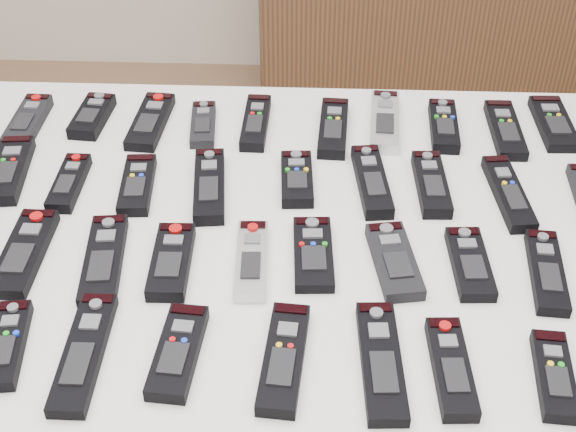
{
  "coord_description": "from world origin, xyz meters",
  "views": [
    {
      "loc": [
        0.04,
        -0.94,
        1.63
      ],
      "look_at": [
        -0.0,
        0.06,
        0.8
      ],
      "focal_mm": 50.0,
      "sensor_mm": 36.0,
      "label": 1
    }
  ],
  "objects_px": {
    "remote_13": "(209,186)",
    "remote_22": "(171,261)",
    "table": "(288,252)",
    "remote_7": "(444,126)",
    "remote_10": "(9,170)",
    "remote_26": "(470,263)",
    "remote_8": "(505,130)",
    "remote_32": "(178,352)",
    "remote_15": "(372,181)",
    "remote_4": "(256,123)",
    "remote_0": "(28,121)",
    "remote_11": "(69,183)",
    "remote_23": "(251,260)",
    "remote_2": "(150,121)",
    "remote_6": "(385,122)",
    "remote_25": "(394,261)",
    "remote_21": "(104,259)",
    "remote_34": "(381,361)",
    "remote_27": "(547,272)",
    "remote_14": "(297,179)",
    "remote_17": "(508,193)",
    "remote_1": "(92,116)",
    "remote_3": "(203,124)",
    "remote_9": "(554,124)",
    "remote_30": "(7,344)",
    "remote_35": "(451,368)",
    "remote_31": "(84,352)",
    "remote_24": "(313,254)",
    "remote_16": "(431,184)",
    "remote_33": "(284,358)",
    "remote_36": "(554,375)",
    "remote_20": "(24,252)",
    "remote_5": "(333,128)",
    "remote_12": "(137,185)"
  },
  "relations": [
    {
      "from": "remote_13",
      "to": "remote_22",
      "type": "height_order",
      "value": "same"
    },
    {
      "from": "table",
      "to": "remote_7",
      "type": "distance_m",
      "value": 0.41
    },
    {
      "from": "table",
      "to": "remote_13",
      "type": "relative_size",
      "value": 6.6
    },
    {
      "from": "remote_10",
      "to": "remote_26",
      "type": "bearing_deg",
      "value": -20.61
    },
    {
      "from": "remote_8",
      "to": "remote_32",
      "type": "height_order",
      "value": "remote_32"
    },
    {
      "from": "remote_15",
      "to": "remote_22",
      "type": "height_order",
      "value": "same"
    },
    {
      "from": "remote_10",
      "to": "remote_4",
      "type": "bearing_deg",
      "value": 16.36
    },
    {
      "from": "remote_7",
      "to": "remote_22",
      "type": "xyz_separation_m",
      "value": [
        -0.46,
        -0.4,
        0.0
      ]
    },
    {
      "from": "table",
      "to": "remote_0",
      "type": "bearing_deg",
      "value": 151.77
    },
    {
      "from": "remote_11",
      "to": "remote_4",
      "type": "bearing_deg",
      "value": 33.95
    },
    {
      "from": "remote_23",
      "to": "remote_15",
      "type": "bearing_deg",
      "value": 44.93
    },
    {
      "from": "remote_8",
      "to": "remote_2",
      "type": "bearing_deg",
      "value": 179.25
    },
    {
      "from": "remote_6",
      "to": "remote_26",
      "type": "bearing_deg",
      "value": -70.75
    },
    {
      "from": "table",
      "to": "remote_25",
      "type": "height_order",
      "value": "remote_25"
    },
    {
      "from": "remote_21",
      "to": "remote_23",
      "type": "height_order",
      "value": "same"
    },
    {
      "from": "remote_32",
      "to": "remote_34",
      "type": "height_order",
      "value": "remote_32"
    },
    {
      "from": "remote_0",
      "to": "remote_4",
      "type": "height_order",
      "value": "remote_0"
    },
    {
      "from": "remote_8",
      "to": "remote_4",
      "type": "bearing_deg",
      "value": 178.81
    },
    {
      "from": "remote_27",
      "to": "remote_32",
      "type": "height_order",
      "value": "remote_32"
    },
    {
      "from": "remote_13",
      "to": "remote_14",
      "type": "height_order",
      "value": "remote_13"
    },
    {
      "from": "remote_17",
      "to": "remote_6",
      "type": "bearing_deg",
      "value": 127.14
    },
    {
      "from": "remote_1",
      "to": "remote_10",
      "type": "bearing_deg",
      "value": -115.52
    },
    {
      "from": "remote_1",
      "to": "remote_11",
      "type": "bearing_deg",
      "value": -82.68
    },
    {
      "from": "remote_1",
      "to": "remote_34",
      "type": "distance_m",
      "value": 0.79
    },
    {
      "from": "remote_3",
      "to": "remote_10",
      "type": "distance_m",
      "value": 0.36
    },
    {
      "from": "remote_17",
      "to": "remote_9",
      "type": "bearing_deg",
      "value": 54.93
    },
    {
      "from": "remote_30",
      "to": "remote_35",
      "type": "bearing_deg",
      "value": -8.75
    },
    {
      "from": "remote_11",
      "to": "remote_22",
      "type": "relative_size",
      "value": 0.94
    },
    {
      "from": "remote_14",
      "to": "remote_31",
      "type": "height_order",
      "value": "remote_14"
    },
    {
      "from": "remote_2",
      "to": "remote_24",
      "type": "height_order",
      "value": "same"
    },
    {
      "from": "remote_26",
      "to": "remote_16",
      "type": "bearing_deg",
      "value": 98.7
    },
    {
      "from": "remote_33",
      "to": "table",
      "type": "bearing_deg",
      "value": 96.0
    },
    {
      "from": "remote_27",
      "to": "remote_13",
      "type": "bearing_deg",
      "value": 165.12
    },
    {
      "from": "remote_22",
      "to": "remote_36",
      "type": "distance_m",
      "value": 0.58
    },
    {
      "from": "remote_2",
      "to": "remote_17",
      "type": "distance_m",
      "value": 0.68
    },
    {
      "from": "table",
      "to": "remote_30",
      "type": "xyz_separation_m",
      "value": [
        -0.38,
        -0.28,
        0.07
      ]
    },
    {
      "from": "remote_11",
      "to": "remote_20",
      "type": "bearing_deg",
      "value": -97.1
    },
    {
      "from": "remote_1",
      "to": "remote_21",
      "type": "bearing_deg",
      "value": -69.53
    },
    {
      "from": "remote_6",
      "to": "remote_13",
      "type": "xyz_separation_m",
      "value": [
        -0.31,
        -0.22,
        0.0
      ]
    },
    {
      "from": "remote_11",
      "to": "remote_25",
      "type": "relative_size",
      "value": 0.92
    },
    {
      "from": "remote_5",
      "to": "remote_9",
      "type": "height_order",
      "value": "remote_5"
    },
    {
      "from": "remote_6",
      "to": "remote_17",
      "type": "relative_size",
      "value": 0.99
    },
    {
      "from": "remote_13",
      "to": "remote_17",
      "type": "bearing_deg",
      "value": -5.65
    },
    {
      "from": "remote_10",
      "to": "remote_8",
      "type": "bearing_deg",
      "value": 4.85
    },
    {
      "from": "remote_30",
      "to": "remote_8",
      "type": "bearing_deg",
      "value": 28.98
    },
    {
      "from": "table",
      "to": "remote_23",
      "type": "xyz_separation_m",
      "value": [
        -0.05,
        -0.1,
        0.07
      ]
    },
    {
      "from": "remote_6",
      "to": "remote_10",
      "type": "bearing_deg",
      "value": -161.18
    },
    {
      "from": "remote_6",
      "to": "remote_14",
      "type": "bearing_deg",
      "value": -127.31
    },
    {
      "from": "remote_12",
      "to": "remote_33",
      "type": "xyz_separation_m",
      "value": [
        0.27,
        -0.38,
        0.0
      ]
    },
    {
      "from": "remote_0",
      "to": "remote_11",
      "type": "relative_size",
      "value": 1.1
    }
  ]
}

